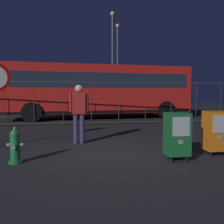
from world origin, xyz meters
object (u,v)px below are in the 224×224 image
at_px(fire_hydrant, 15,146).
at_px(newspaper_box_secondary, 215,131).
at_px(street_light_near_left, 113,55).
at_px(newspaper_box_primary, 177,134).
at_px(pedestrian, 79,110).
at_px(bus_far, 72,90).
at_px(bus_near, 99,89).
at_px(street_light_near_right, 117,61).

bearing_deg(fire_hydrant, newspaper_box_secondary, 0.54).
xyz_separation_m(newspaper_box_secondary, street_light_near_left, (-0.52, 12.62, 3.61)).
relative_size(fire_hydrant, street_light_near_left, 0.10).
bearing_deg(newspaper_box_primary, pedestrian, 133.73).
height_order(newspaper_box_secondary, bus_far, bus_far).
bearing_deg(fire_hydrant, pedestrian, 54.67).
xyz_separation_m(newspaper_box_primary, newspaper_box_secondary, (1.06, 0.31, 0.00)).
bearing_deg(newspaper_box_secondary, street_light_near_left, 92.38).
relative_size(pedestrian, bus_far, 0.16).
xyz_separation_m(fire_hydrant, newspaper_box_primary, (3.35, -0.26, 0.22)).
bearing_deg(bus_far, newspaper_box_primary, -79.84).
height_order(bus_near, bus_far, same).
relative_size(newspaper_box_primary, newspaper_box_secondary, 1.00).
bearing_deg(newspaper_box_primary, fire_hydrant, 175.50).
height_order(newspaper_box_primary, newspaper_box_secondary, same).
height_order(street_light_near_left, street_light_near_right, street_light_near_left).
height_order(bus_near, street_light_near_right, street_light_near_right).
bearing_deg(bus_near, pedestrian, -105.43).
relative_size(fire_hydrant, bus_near, 0.07).
height_order(pedestrian, street_light_near_left, street_light_near_left).
relative_size(fire_hydrant, pedestrian, 0.45).
relative_size(bus_far, street_light_near_left, 1.45).
relative_size(fire_hydrant, street_light_near_right, 0.10).
distance_m(newspaper_box_primary, street_light_near_left, 13.43).
distance_m(fire_hydrant, bus_near, 9.74).
bearing_deg(bus_near, newspaper_box_secondary, -84.66).
relative_size(bus_near, street_light_near_right, 1.48).
distance_m(fire_hydrant, newspaper_box_primary, 3.37).
height_order(newspaper_box_primary, bus_near, bus_near).
distance_m(bus_far, street_light_near_right, 5.05).
bearing_deg(newspaper_box_primary, bus_near, 94.69).
relative_size(newspaper_box_secondary, bus_near, 0.10).
bearing_deg(newspaper_box_secondary, bus_near, 101.25).
height_order(pedestrian, bus_far, bus_far).
xyz_separation_m(fire_hydrant, street_light_near_right, (4.75, 15.67, 3.82)).
height_order(fire_hydrant, newspaper_box_secondary, newspaper_box_secondary).
xyz_separation_m(newspaper_box_primary, bus_near, (-0.78, 9.56, 1.14)).
relative_size(newspaper_box_primary, pedestrian, 0.61).
xyz_separation_m(bus_near, street_light_near_right, (2.18, 6.37, 2.47)).
bearing_deg(street_light_near_left, bus_far, 166.91).
height_order(fire_hydrant, pedestrian, pedestrian).
bearing_deg(bus_near, newspaper_box_primary, -91.21).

